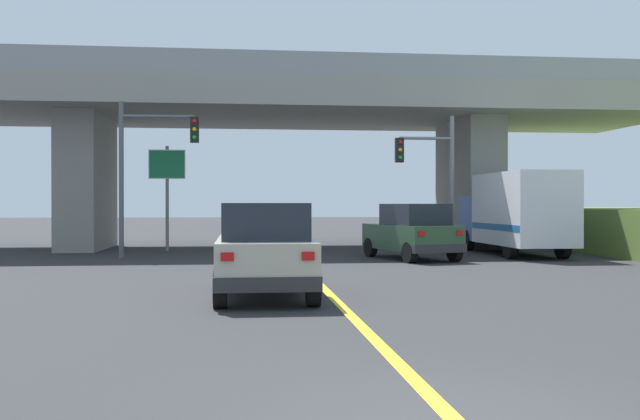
# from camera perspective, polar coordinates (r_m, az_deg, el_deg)

# --- Properties ---
(ground) EXTENTS (160.00, 160.00, 0.00)m
(ground) POSITION_cam_1_polar(r_m,az_deg,el_deg) (32.91, -2.93, -3.04)
(ground) COLOR #2B2B2D
(overpass_bridge) EXTENTS (35.41, 9.35, 8.11)m
(overpass_bridge) POSITION_cam_1_polar(r_m,az_deg,el_deg) (33.07, -2.93, 7.16)
(overpass_bridge) COLOR gray
(overpass_bridge) RESTS_ON ground
(lane_divider_stripe) EXTENTS (0.20, 23.97, 0.01)m
(lane_divider_stripe) POSITION_cam_1_polar(r_m,az_deg,el_deg) (18.35, -0.20, -5.78)
(lane_divider_stripe) COLOR yellow
(lane_divider_stripe) RESTS_ON ground
(suv_lead) EXTENTS (2.05, 4.40, 2.02)m
(suv_lead) POSITION_cam_1_polar(r_m,az_deg,el_deg) (15.26, -4.49, -3.23)
(suv_lead) COLOR #B7B29E
(suv_lead) RESTS_ON ground
(suv_crossing) EXTENTS (2.99, 4.68, 2.02)m
(suv_crossing) POSITION_cam_1_polar(r_m,az_deg,el_deg) (25.98, 7.40, -1.73)
(suv_crossing) COLOR #2D4C33
(suv_crossing) RESTS_ON ground
(box_truck) EXTENTS (2.33, 7.21, 3.21)m
(box_truck) POSITION_cam_1_polar(r_m,az_deg,el_deg) (29.03, 15.46, -0.20)
(box_truck) COLOR navy
(box_truck) RESTS_ON ground
(traffic_signal_nearside) EXTENTS (2.37, 0.36, 5.51)m
(traffic_signal_nearside) POSITION_cam_1_polar(r_m,az_deg,el_deg) (28.46, 9.08, 3.20)
(traffic_signal_nearside) COLOR slate
(traffic_signal_nearside) RESTS_ON ground
(traffic_signal_farside) EXTENTS (2.93, 0.36, 5.81)m
(traffic_signal_farside) POSITION_cam_1_polar(r_m,az_deg,el_deg) (27.13, -13.72, 4.11)
(traffic_signal_farside) COLOR #56595E
(traffic_signal_farside) RESTS_ON ground
(highway_sign) EXTENTS (1.55, 0.17, 4.50)m
(highway_sign) POSITION_cam_1_polar(r_m,az_deg,el_deg) (30.96, -12.18, 2.82)
(highway_sign) COLOR slate
(highway_sign) RESTS_ON ground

